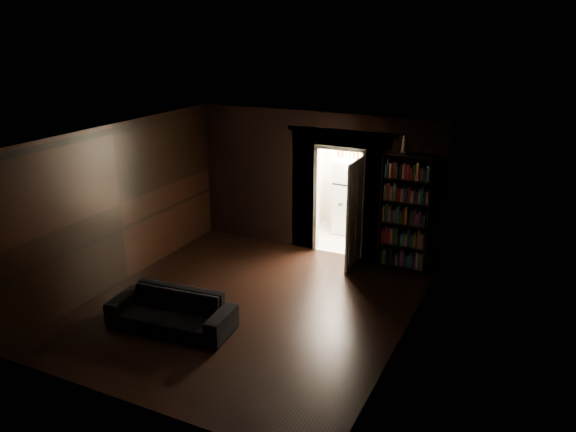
# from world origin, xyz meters

# --- Properties ---
(ground) EXTENTS (5.50, 5.50, 0.00)m
(ground) POSITION_xyz_m (0.00, 0.00, 0.00)
(ground) COLOR black
(ground) RESTS_ON ground
(room_walls) EXTENTS (5.02, 5.61, 2.84)m
(room_walls) POSITION_xyz_m (-0.01, 1.07, 1.68)
(room_walls) COLOR black
(room_walls) RESTS_ON ground
(kitchen_alcove) EXTENTS (2.20, 1.80, 2.60)m
(kitchen_alcove) POSITION_xyz_m (0.50, 3.87, 1.21)
(kitchen_alcove) COLOR beige
(kitchen_alcove) RESTS_ON ground
(sofa) EXTENTS (1.97, 0.99, 0.73)m
(sofa) POSITION_xyz_m (-0.71, -1.06, 0.37)
(sofa) COLOR black
(sofa) RESTS_ON ground
(bookshelf) EXTENTS (0.95, 0.67, 2.20)m
(bookshelf) POSITION_xyz_m (1.86, 2.59, 1.10)
(bookshelf) COLOR black
(bookshelf) RESTS_ON ground
(refrigerator) EXTENTS (0.95, 0.92, 1.65)m
(refrigerator) POSITION_xyz_m (0.36, 4.03, 0.82)
(refrigerator) COLOR white
(refrigerator) RESTS_ON ground
(door) EXTENTS (0.07, 0.85, 2.05)m
(door) POSITION_xyz_m (0.98, 2.31, 1.02)
(door) COLOR silver
(door) RESTS_ON ground
(figurine) EXTENTS (0.13, 0.13, 0.31)m
(figurine) POSITION_xyz_m (1.73, 2.64, 2.35)
(figurine) COLOR white
(figurine) RESTS_ON bookshelf
(bottles) EXTENTS (0.60, 0.30, 0.25)m
(bottles) POSITION_xyz_m (0.27, 3.99, 1.77)
(bottles) COLOR black
(bottles) RESTS_ON refrigerator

